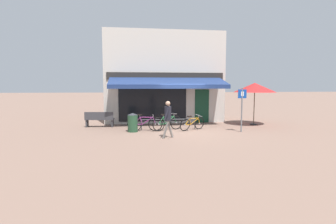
{
  "coord_description": "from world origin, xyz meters",
  "views": [
    {
      "loc": [
        -2.82,
        -13.08,
        2.33
      ],
      "look_at": [
        -1.05,
        -0.46,
        1.05
      ],
      "focal_mm": 28.0,
      "sensor_mm": 36.0,
      "label": 1
    }
  ],
  "objects_px": {
    "bicycle_orange": "(192,124)",
    "cafe_parasol": "(255,88)",
    "bicycle_purple": "(145,124)",
    "litter_bin": "(133,122)",
    "parking_sign": "(242,105)",
    "park_bench": "(99,119)",
    "bicycle_green": "(167,123)",
    "pedestrian_adult": "(168,115)"
  },
  "relations": [
    {
      "from": "bicycle_orange",
      "to": "cafe_parasol",
      "type": "distance_m",
      "value": 4.69
    },
    {
      "from": "bicycle_purple",
      "to": "litter_bin",
      "type": "xyz_separation_m",
      "value": [
        -0.62,
        -0.09,
        0.09
      ]
    },
    {
      "from": "bicycle_purple",
      "to": "parking_sign",
      "type": "bearing_deg",
      "value": -8.97
    },
    {
      "from": "bicycle_orange",
      "to": "park_bench",
      "type": "distance_m",
      "value": 5.26
    },
    {
      "from": "cafe_parasol",
      "to": "park_bench",
      "type": "height_order",
      "value": "cafe_parasol"
    },
    {
      "from": "parking_sign",
      "to": "park_bench",
      "type": "bearing_deg",
      "value": 160.28
    },
    {
      "from": "bicycle_purple",
      "to": "bicycle_orange",
      "type": "distance_m",
      "value": 2.49
    },
    {
      "from": "cafe_parasol",
      "to": "bicycle_green",
      "type": "bearing_deg",
      "value": -167.54
    },
    {
      "from": "litter_bin",
      "to": "parking_sign",
      "type": "distance_m",
      "value": 5.57
    },
    {
      "from": "bicycle_green",
      "to": "bicycle_orange",
      "type": "xyz_separation_m",
      "value": [
        1.3,
        -0.18,
        -0.04
      ]
    },
    {
      "from": "bicycle_purple",
      "to": "bicycle_green",
      "type": "height_order",
      "value": "bicycle_purple"
    },
    {
      "from": "bicycle_green",
      "to": "litter_bin",
      "type": "distance_m",
      "value": 1.83
    },
    {
      "from": "bicycle_orange",
      "to": "litter_bin",
      "type": "height_order",
      "value": "litter_bin"
    },
    {
      "from": "litter_bin",
      "to": "cafe_parasol",
      "type": "xyz_separation_m",
      "value": [
        7.19,
        1.41,
        1.74
      ]
    },
    {
      "from": "bicycle_green",
      "to": "park_bench",
      "type": "bearing_deg",
      "value": 132.11
    },
    {
      "from": "pedestrian_adult",
      "to": "litter_bin",
      "type": "xyz_separation_m",
      "value": [
        -1.55,
        1.81,
        -0.55
      ]
    },
    {
      "from": "pedestrian_adult",
      "to": "parking_sign",
      "type": "distance_m",
      "value": 4.02
    },
    {
      "from": "bicycle_green",
      "to": "cafe_parasol",
      "type": "height_order",
      "value": "cafe_parasol"
    },
    {
      "from": "litter_bin",
      "to": "bicycle_green",
      "type": "bearing_deg",
      "value": 6.88
    },
    {
      "from": "bicycle_purple",
      "to": "bicycle_orange",
      "type": "height_order",
      "value": "bicycle_purple"
    },
    {
      "from": "parking_sign",
      "to": "cafe_parasol",
      "type": "height_order",
      "value": "cafe_parasol"
    },
    {
      "from": "litter_bin",
      "to": "pedestrian_adult",
      "type": "bearing_deg",
      "value": -49.4
    },
    {
      "from": "bicycle_purple",
      "to": "park_bench",
      "type": "xyz_separation_m",
      "value": [
        -2.47,
        1.7,
        0.07
      ]
    },
    {
      "from": "cafe_parasol",
      "to": "park_bench",
      "type": "bearing_deg",
      "value": 177.55
    },
    {
      "from": "bicycle_green",
      "to": "litter_bin",
      "type": "relative_size",
      "value": 1.75
    },
    {
      "from": "bicycle_green",
      "to": "cafe_parasol",
      "type": "xyz_separation_m",
      "value": [
        5.37,
        1.19,
        1.83
      ]
    },
    {
      "from": "bicycle_orange",
      "to": "parking_sign",
      "type": "xyz_separation_m",
      "value": [
        2.33,
        -0.86,
        1.01
      ]
    },
    {
      "from": "parking_sign",
      "to": "litter_bin",
      "type": "bearing_deg",
      "value": 171.42
    },
    {
      "from": "pedestrian_adult",
      "to": "parking_sign",
      "type": "height_order",
      "value": "parking_sign"
    },
    {
      "from": "bicycle_green",
      "to": "parking_sign",
      "type": "bearing_deg",
      "value": -40.63
    },
    {
      "from": "cafe_parasol",
      "to": "parking_sign",
      "type": "bearing_deg",
      "value": -128.12
    },
    {
      "from": "park_bench",
      "to": "bicycle_green",
      "type": "bearing_deg",
      "value": -15.84
    },
    {
      "from": "bicycle_orange",
      "to": "pedestrian_adult",
      "type": "relative_size",
      "value": 0.91
    },
    {
      "from": "bicycle_green",
      "to": "parking_sign",
      "type": "relative_size",
      "value": 0.76
    },
    {
      "from": "bicycle_green",
      "to": "pedestrian_adult",
      "type": "relative_size",
      "value": 1.01
    },
    {
      "from": "bicycle_purple",
      "to": "pedestrian_adult",
      "type": "xyz_separation_m",
      "value": [
        0.93,
        -1.9,
        0.64
      ]
    },
    {
      "from": "pedestrian_adult",
      "to": "litter_bin",
      "type": "bearing_deg",
      "value": 126.56
    },
    {
      "from": "parking_sign",
      "to": "bicycle_green",
      "type": "bearing_deg",
      "value": 164.01
    },
    {
      "from": "parking_sign",
      "to": "park_bench",
      "type": "distance_m",
      "value": 7.79
    },
    {
      "from": "bicycle_orange",
      "to": "pedestrian_adult",
      "type": "distance_m",
      "value": 2.52
    },
    {
      "from": "bicycle_purple",
      "to": "litter_bin",
      "type": "distance_m",
      "value": 0.63
    },
    {
      "from": "bicycle_green",
      "to": "bicycle_orange",
      "type": "bearing_deg",
      "value": -32.34
    }
  ]
}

